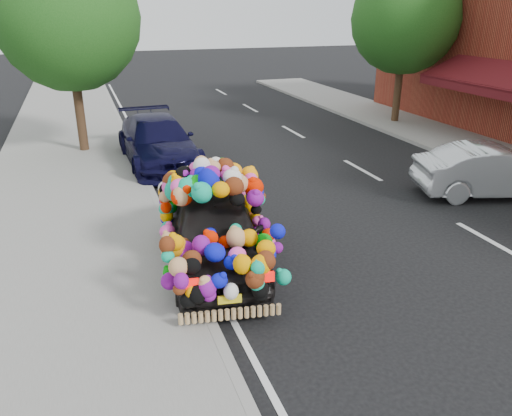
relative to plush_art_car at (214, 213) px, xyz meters
The scene contains 9 objects.
ground 2.26m from the plush_art_car, 28.13° to the right, with size 100.00×100.00×0.00m, color black.
sidewalk 2.85m from the plush_art_car, 159.26° to the right, with size 4.00×60.00×0.12m, color gray.
kerb 1.45m from the plush_art_car, 120.75° to the right, with size 0.15×60.00×0.13m, color gray.
lane_markings 5.56m from the plush_art_car, 10.04° to the right, with size 6.00×50.00×0.01m, color silver, non-canonical shape.
tree_near_sidewalk 9.29m from the plush_art_car, 103.28° to the left, with size 4.20×4.20×6.13m.
tree_far_b 13.64m from the plush_art_car, 42.76° to the left, with size 4.00×4.00×5.90m.
plush_art_car is the anchor object (origin of this frame).
navy_sedan 6.58m from the plush_art_car, 89.75° to the left, with size 1.91×4.69×1.36m, color black.
silver_hatchback 7.45m from the plush_art_car, ahead, with size 1.32×3.79×1.25m, color #B6BABF.
Camera 1 is at (-3.73, -6.82, 4.30)m, focal length 35.00 mm.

